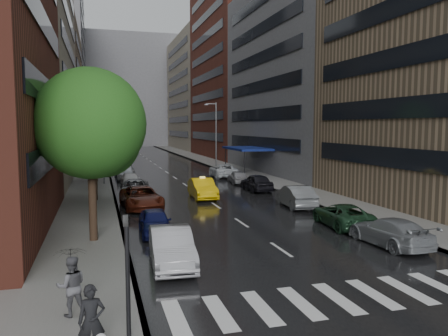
# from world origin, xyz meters

# --- Properties ---
(ground) EXTENTS (220.00, 220.00, 0.00)m
(ground) POSITION_xyz_m (0.00, 0.00, 0.00)
(ground) COLOR gray
(ground) RESTS_ON ground
(road) EXTENTS (14.00, 140.00, 0.01)m
(road) POSITION_xyz_m (0.00, 50.00, 0.01)
(road) COLOR black
(road) RESTS_ON ground
(sidewalk_left) EXTENTS (4.00, 140.00, 0.15)m
(sidewalk_left) POSITION_xyz_m (-9.00, 50.00, 0.07)
(sidewalk_left) COLOR gray
(sidewalk_left) RESTS_ON ground
(sidewalk_right) EXTENTS (4.00, 140.00, 0.15)m
(sidewalk_right) POSITION_xyz_m (9.00, 50.00, 0.07)
(sidewalk_right) COLOR gray
(sidewalk_right) RESTS_ON ground
(crosswalk) EXTENTS (13.15, 2.80, 0.01)m
(crosswalk) POSITION_xyz_m (0.20, -2.00, 0.01)
(crosswalk) COLOR silver
(crosswalk) RESTS_ON ground
(buildings_left) EXTENTS (8.00, 108.00, 38.00)m
(buildings_left) POSITION_xyz_m (-15.00, 58.79, 15.99)
(buildings_left) COLOR maroon
(buildings_left) RESTS_ON ground
(buildings_right) EXTENTS (8.05, 109.10, 36.00)m
(buildings_right) POSITION_xyz_m (15.00, 56.70, 15.03)
(buildings_right) COLOR #937A5B
(buildings_right) RESTS_ON ground
(building_far) EXTENTS (40.00, 14.00, 32.00)m
(building_far) POSITION_xyz_m (0.00, 118.00, 16.00)
(building_far) COLOR slate
(building_far) RESTS_ON ground
(tree_near) EXTENTS (5.49, 5.49, 8.74)m
(tree_near) POSITION_xyz_m (-8.60, 7.73, 5.98)
(tree_near) COLOR #382619
(tree_near) RESTS_ON ground
(tree_mid) EXTENTS (5.86, 5.86, 9.35)m
(tree_mid) POSITION_xyz_m (-8.60, 20.19, 6.40)
(tree_mid) COLOR #382619
(tree_mid) RESTS_ON ground
(tree_far) EXTENTS (5.67, 5.67, 9.04)m
(tree_far) POSITION_xyz_m (-8.60, 32.17, 6.19)
(tree_far) COLOR #382619
(tree_far) RESTS_ON ground
(taxi) EXTENTS (1.89, 4.99, 1.63)m
(taxi) POSITION_xyz_m (-0.21, 19.45, 0.81)
(taxi) COLOR #DDAF0B
(taxi) RESTS_ON ground
(parked_cars_left) EXTENTS (2.97, 41.90, 1.60)m
(parked_cars_left) POSITION_xyz_m (-5.40, 22.04, 0.75)
(parked_cars_left) COLOR #9F9EA4
(parked_cars_left) RESTS_ON ground
(parked_cars_right) EXTENTS (2.91, 35.12, 1.60)m
(parked_cars_right) POSITION_xyz_m (5.40, 18.73, 0.74)
(parked_cars_right) COLOR gray
(parked_cars_right) RESTS_ON ground
(ped_bag_walker) EXTENTS (0.70, 0.48, 1.83)m
(ped_bag_walker) POSITION_xyz_m (-8.51, -3.90, 1.04)
(ped_bag_walker) COLOR black
(ped_bag_walker) RESTS_ON sidewalk_left
(ped_black_umbrella) EXTENTS (0.96, 0.98, 2.09)m
(ped_black_umbrella) POSITION_xyz_m (-9.14, -1.25, 1.38)
(ped_black_umbrella) COLOR #505055
(ped_black_umbrella) RESTS_ON sidewalk_left
(traffic_light) EXTENTS (0.18, 0.15, 3.45)m
(traffic_light) POSITION_xyz_m (-7.60, -3.43, 2.23)
(traffic_light) COLOR black
(traffic_light) RESTS_ON sidewalk_left
(street_lamp_left) EXTENTS (1.74, 0.22, 9.00)m
(street_lamp_left) POSITION_xyz_m (-7.72, 30.00, 4.89)
(street_lamp_left) COLOR gray
(street_lamp_left) RESTS_ON sidewalk_left
(street_lamp_right) EXTENTS (1.74, 0.22, 9.00)m
(street_lamp_right) POSITION_xyz_m (7.72, 45.00, 4.89)
(street_lamp_right) COLOR gray
(street_lamp_right) RESTS_ON sidewalk_right
(awning) EXTENTS (4.00, 8.00, 3.12)m
(awning) POSITION_xyz_m (8.98, 35.00, 3.13)
(awning) COLOR navy
(awning) RESTS_ON sidewalk_right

